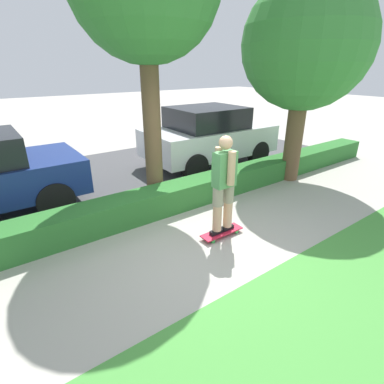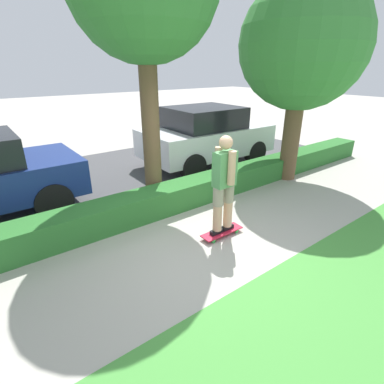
{
  "view_description": "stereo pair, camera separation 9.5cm",
  "coord_description": "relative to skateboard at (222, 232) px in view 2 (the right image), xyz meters",
  "views": [
    {
      "loc": [
        -2.57,
        -3.24,
        2.77
      ],
      "look_at": [
        0.22,
        0.6,
        0.77
      ],
      "focal_mm": 28.0,
      "sensor_mm": 36.0,
      "label": 1
    },
    {
      "loc": [
        -2.65,
        -3.18,
        2.77
      ],
      "look_at": [
        0.22,
        0.6,
        0.77
      ],
      "focal_mm": 28.0,
      "sensor_mm": 36.0,
      "label": 2
    }
  ],
  "objects": [
    {
      "name": "skater_person",
      "position": [
        0.0,
        0.0,
        0.92
      ],
      "size": [
        0.5,
        0.44,
        1.7
      ],
      "color": "black",
      "rests_on": "skateboard"
    },
    {
      "name": "skateboard",
      "position": [
        0.0,
        0.0,
        0.0
      ],
      "size": [
        0.81,
        0.24,
        0.09
      ],
      "color": "red",
      "rests_on": "ground_plane"
    },
    {
      "name": "parked_car_middle",
      "position": [
        2.43,
        3.42,
        0.81
      ],
      "size": [
        3.85,
        2.05,
        1.7
      ],
      "rotation": [
        0.0,
        0.0,
        -0.02
      ],
      "color": "silver",
      "rests_on": "ground_plane"
    },
    {
      "name": "street_asphalt",
      "position": [
        -0.54,
        4.04,
        -0.07
      ],
      "size": [
        14.87,
        5.0,
        0.01
      ],
      "color": "#474749",
      "rests_on": "ground_plane"
    },
    {
      "name": "tree_far",
      "position": [
        3.39,
        1.17,
        3.12
      ],
      "size": [
        2.92,
        2.92,
        4.69
      ],
      "color": "brown",
      "rests_on": "ground_plane"
    },
    {
      "name": "ground_plane",
      "position": [
        -0.54,
        -0.16,
        -0.07
      ],
      "size": [
        60.0,
        60.0,
        0.0
      ],
      "primitive_type": "plane",
      "color": "#ADA89E"
    },
    {
      "name": "hedge_row",
      "position": [
        -0.54,
        1.44,
        0.19
      ],
      "size": [
        14.87,
        0.6,
        0.52
      ],
      "color": "#2D702D",
      "rests_on": "ground_plane"
    }
  ]
}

